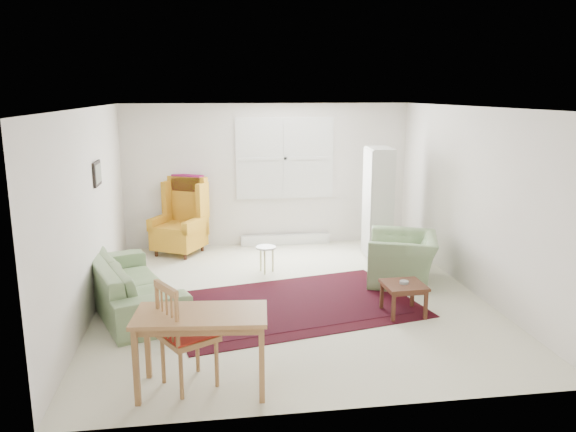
{
  "coord_description": "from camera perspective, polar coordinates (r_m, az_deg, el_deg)",
  "views": [
    {
      "loc": [
        -1.07,
        -7.01,
        2.68
      ],
      "look_at": [
        0.0,
        0.3,
        1.05
      ],
      "focal_mm": 35.0,
      "sensor_mm": 36.0,
      "label": 1
    }
  ],
  "objects": [
    {
      "name": "cabinet",
      "position": [
        9.32,
        9.16,
        1.31
      ],
      "size": [
        0.44,
        0.76,
        1.81
      ],
      "primitive_type": null,
      "rotation": [
        0.0,
        0.0,
        -0.09
      ],
      "color": "silver",
      "rests_on": "ground"
    },
    {
      "name": "stool",
      "position": [
        8.54,
        -2.24,
        -4.41
      ],
      "size": [
        0.37,
        0.37,
        0.41
      ],
      "primitive_type": null,
      "rotation": [
        0.0,
        0.0,
        0.23
      ],
      "color": "white",
      "rests_on": "ground"
    },
    {
      "name": "desk_chair",
      "position": [
        5.35,
        -10.07,
        -11.67
      ],
      "size": [
        0.61,
        0.61,
        1.03
      ],
      "primitive_type": null,
      "rotation": [
        0.0,
        0.0,
        2.09
      ],
      "color": "#AB7945",
      "rests_on": "ground"
    },
    {
      "name": "coffee_table",
      "position": [
        7.11,
        11.63,
        -8.24
      ],
      "size": [
        0.51,
        0.51,
        0.4
      ],
      "primitive_type": null,
      "rotation": [
        0.0,
        0.0,
        0.04
      ],
      "color": "#492416",
      "rests_on": "ground"
    },
    {
      "name": "armchair",
      "position": [
        8.23,
        11.55,
        -3.78
      ],
      "size": [
        1.25,
        1.33,
        0.84
      ],
      "primitive_type": "imported",
      "rotation": [
        0.0,
        0.0,
        -1.92
      ],
      "color": "#718D5E",
      "rests_on": "ground"
    },
    {
      "name": "desk",
      "position": [
        5.31,
        -8.72,
        -13.45
      ],
      "size": [
        1.24,
        0.71,
        0.75
      ],
      "primitive_type": null,
      "rotation": [
        0.0,
        0.0,
        -0.1
      ],
      "color": "#AB7945",
      "rests_on": "ground"
    },
    {
      "name": "room",
      "position": [
        7.44,
        0.24,
        1.41
      ],
      "size": [
        5.04,
        5.54,
        2.51
      ],
      "color": "beige",
      "rests_on": "ground"
    },
    {
      "name": "sofa",
      "position": [
        7.37,
        -15.76,
        -5.66
      ],
      "size": [
        1.6,
        2.39,
        0.9
      ],
      "primitive_type": "imported",
      "rotation": [
        0.0,
        0.0,
        1.93
      ],
      "color": "#718D5E",
      "rests_on": "ground"
    },
    {
      "name": "wingback_chair",
      "position": [
        9.58,
        -11.1,
        0.01
      ],
      "size": [
        1.05,
        1.07,
        1.31
      ],
      "primitive_type": null,
      "rotation": [
        0.0,
        0.0,
        -0.52
      ],
      "color": "orange",
      "rests_on": "ground"
    },
    {
      "name": "rug",
      "position": [
        7.3,
        0.56,
        -8.96
      ],
      "size": [
        3.42,
        2.57,
        0.03
      ],
      "primitive_type": null,
      "rotation": [
        0.0,
        0.0,
        0.21
      ],
      "color": "black",
      "rests_on": "ground"
    }
  ]
}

